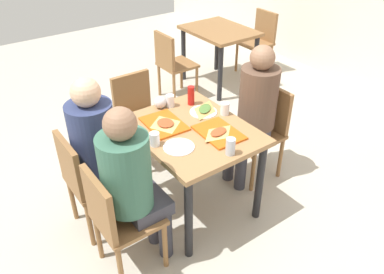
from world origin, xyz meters
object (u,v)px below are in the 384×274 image
Objects in this scene: chair_near_right at (116,217)px; background_chair_near at (172,61)px; tray_red_far at (219,133)px; pizza_slice_a at (165,123)px; paper_plate_near_edge at (179,147)px; condiment_bottle at (191,96)px; person_in_red at (99,143)px; plastic_cup_c at (170,101)px; person_far_side at (254,106)px; background_chair_far at (260,38)px; plastic_cup_b at (155,139)px; tray_red_near at (164,124)px; foil_bundle at (160,102)px; background_table at (219,39)px; chair_near_left at (86,178)px; main_table at (192,141)px; pizza_slice_b at (218,132)px; chair_left_end at (138,112)px; soda_can at (231,147)px; plastic_cup_a at (225,109)px; paper_plate_center at (203,112)px; chair_far_side at (263,126)px; pizza_slice_c at (205,109)px.

chair_near_right and background_chair_near have the same top height.
tray_red_far is 1.54× the size of pizza_slice_a.
paper_plate_near_edge is at bearing -94.12° from tray_red_far.
condiment_bottle is (-0.46, 0.44, 0.08)m from paper_plate_near_edge.
person_in_red is 0.72m from plastic_cup_c.
person_far_side reaches higher than background_chair_far.
plastic_cup_b is at bearing 48.59° from person_in_red.
tray_red_near is 3.60× the size of plastic_cup_c.
foil_bundle is 0.11× the size of background_table.
plastic_cup_c reaches higher than chair_near_left.
main_table is 0.77× the size of person_far_side.
tray_red_far is 2.07m from background_chair_near.
background_chair_near is (-1.32, 0.88, -0.31)m from plastic_cup_c.
tray_red_near is 2.38m from background_table.
background_chair_far is (-1.47, 3.05, -0.25)m from person_in_red.
pizza_slice_b is (0.36, 0.24, 0.02)m from tray_red_near.
tray_red_far is at bearing 35.00° from main_table.
chair_left_end is 2.35× the size of tray_red_far.
soda_can is at bearing 50.66° from chair_near_left.
foil_bundle is (-0.10, -0.24, -0.03)m from condiment_bottle.
plastic_cup_a is at bearing 131.67° from tray_red_far.
chair_near_left is 2.86m from background_table.
paper_plate_center is 0.94× the size of pizza_slice_a.
tray_red_far is at bearing 85.88° from paper_plate_near_edge.
chair_far_side is 2.35× the size of tray_red_near.
chair_far_side reaches higher than pizza_slice_a.
chair_far_side is at bearing 105.33° from pizza_slice_b.
chair_far_side and background_chair_near have the same top height.
plastic_cup_b reaches higher than paper_plate_center.
plastic_cup_c is at bearing 140.33° from pizza_slice_a.
tray_red_far is (0.17, -0.66, 0.27)m from chair_far_side.
plastic_cup_c reaches higher than chair_left_end.
condiment_bottle reaches higher than pizza_slice_a.
soda_can is at bearing -61.49° from chair_far_side.
soda_can reaches higher than plastic_cup_a.
paper_plate_near_edge is 2.65m from background_table.
tray_red_far is (0.41, 0.76, 0.02)m from person_in_red.
plastic_cup_c is 1.62m from background_chair_near.
paper_plate_near_edge is 0.36m from soda_can.
plastic_cup_b and foil_bundle have the same top height.
chair_far_side is at bearing 73.77° from pizza_slice_c.
plastic_cup_a is 0.32m from condiment_bottle.
chair_far_side is 1.00× the size of chair_left_end.
plastic_cup_a is 2.69m from background_chair_far.
person_far_side reaches higher than chair_near_left.
chair_far_side is (0.24, 1.56, 0.00)m from chair_near_left.
pizza_slice_b reaches higher than main_table.
plastic_cup_b is (0.18, -0.58, 0.03)m from pizza_slice_c.
paper_plate_center is at bearing 86.11° from tray_red_near.
pizza_slice_c is 0.37m from foil_bundle.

